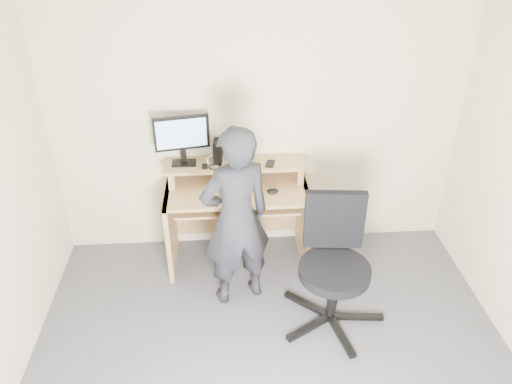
{
  "coord_description": "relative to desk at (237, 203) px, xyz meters",
  "views": [
    {
      "loc": [
        -0.29,
        -2.13,
        2.91
      ],
      "look_at": [
        -0.07,
        1.05,
        0.95
      ],
      "focal_mm": 35.0,
      "sensor_mm": 36.0,
      "label": 1
    }
  ],
  "objects": [
    {
      "name": "back_wall",
      "position": [
        0.2,
        0.22,
        0.7
      ],
      "size": [
        3.5,
        0.02,
        2.5
      ],
      "primitive_type": "cube",
      "color": "beige",
      "rests_on": "ground"
    },
    {
      "name": "ceiling",
      "position": [
        0.2,
        -1.53,
        1.95
      ],
      "size": [
        3.5,
        3.5,
        0.02
      ],
      "primitive_type": "cube",
      "color": "white",
      "rests_on": "back_wall"
    },
    {
      "name": "desk",
      "position": [
        0.0,
        0.0,
        0.0
      ],
      "size": [
        1.2,
        0.6,
        0.91
      ],
      "color": "tan",
      "rests_on": "ground"
    },
    {
      "name": "monitor",
      "position": [
        -0.44,
        0.08,
        0.62
      ],
      "size": [
        0.45,
        0.13,
        0.43
      ],
      "rotation": [
        0.0,
        0.0,
        0.18
      ],
      "color": "black",
      "rests_on": "desk"
    },
    {
      "name": "external_drive",
      "position": [
        -0.15,
        0.1,
        0.46
      ],
      "size": [
        0.08,
        0.14,
        0.2
      ],
      "primitive_type": "cube",
      "rotation": [
        0.0,
        0.0,
        -0.12
      ],
      "color": "black",
      "rests_on": "desk"
    },
    {
      "name": "travel_mug",
      "position": [
        0.12,
        0.05,
        0.46
      ],
      "size": [
        0.1,
        0.1,
        0.19
      ],
      "primitive_type": "cylinder",
      "rotation": [
        0.0,
        0.0,
        0.16
      ],
      "color": "silver",
      "rests_on": "desk"
    },
    {
      "name": "smartphone",
      "position": [
        0.29,
        0.03,
        0.37
      ],
      "size": [
        0.1,
        0.14,
        0.01
      ],
      "primitive_type": "cube",
      "rotation": [
        0.0,
        0.0,
        -0.25
      ],
      "color": "black",
      "rests_on": "desk"
    },
    {
      "name": "charger",
      "position": [
        -0.26,
        -0.01,
        0.38
      ],
      "size": [
        0.05,
        0.04,
        0.03
      ],
      "primitive_type": "cube",
      "rotation": [
        0.0,
        0.0,
        0.1
      ],
      "color": "black",
      "rests_on": "desk"
    },
    {
      "name": "headphones",
      "position": [
        -0.17,
        0.11,
        0.37
      ],
      "size": [
        0.18,
        0.18,
        0.06
      ],
      "primitive_type": "torus",
      "rotation": [
        0.26,
        0.0,
        0.16
      ],
      "color": "silver",
      "rests_on": "desk"
    },
    {
      "name": "keyboard",
      "position": [
        -0.02,
        -0.17,
        0.12
      ],
      "size": [
        0.47,
        0.21,
        0.03
      ],
      "primitive_type": "cube",
      "rotation": [
        0.0,
        0.0,
        0.07
      ],
      "color": "black",
      "rests_on": "desk"
    },
    {
      "name": "mouse",
      "position": [
        0.29,
        -0.18,
        0.22
      ],
      "size": [
        0.11,
        0.09,
        0.04
      ],
      "primitive_type": "ellipsoid",
      "rotation": [
        0.0,
        0.0,
        0.32
      ],
      "color": "black",
      "rests_on": "desk"
    },
    {
      "name": "office_chair",
      "position": [
        0.69,
        -0.81,
        0.0
      ],
      "size": [
        0.79,
        0.8,
        1.01
      ],
      "rotation": [
        0.0,
        0.0,
        -0.1
      ],
      "color": "black",
      "rests_on": "ground"
    },
    {
      "name": "person",
      "position": [
        -0.02,
        -0.55,
        0.22
      ],
      "size": [
        0.65,
        0.53,
        1.53
      ],
      "primitive_type": "imported",
      "rotation": [
        0.0,
        0.0,
        3.49
      ],
      "color": "black",
      "rests_on": "ground"
    }
  ]
}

